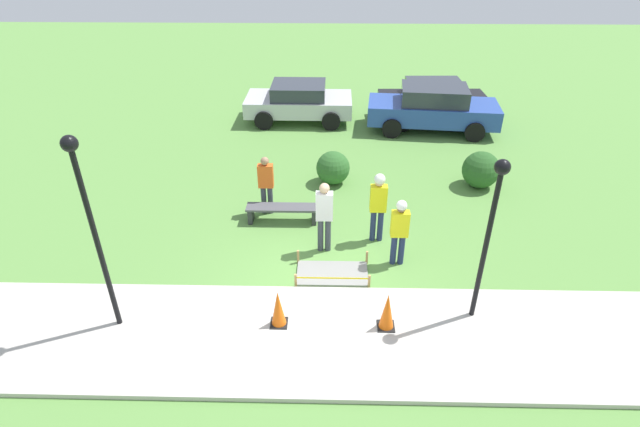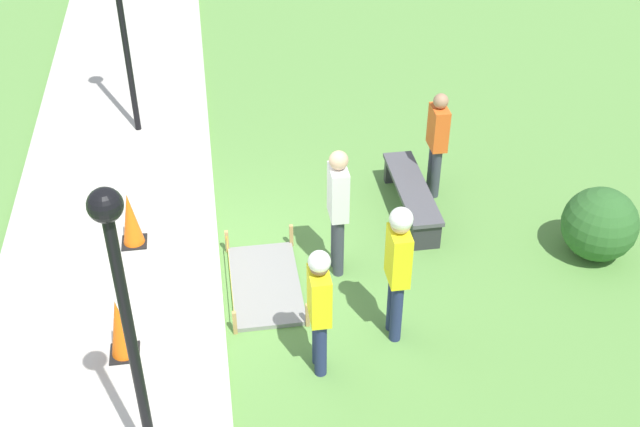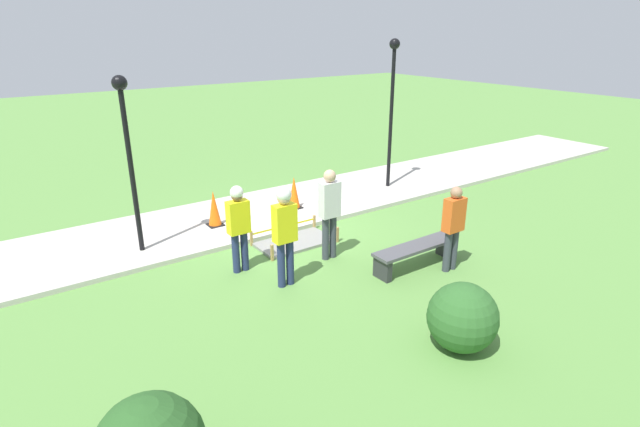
{
  "view_description": "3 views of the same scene",
  "coord_description": "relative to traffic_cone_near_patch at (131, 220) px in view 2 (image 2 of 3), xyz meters",
  "views": [
    {
      "loc": [
        0.21,
        -8.41,
        7.1
      ],
      "look_at": [
        -0.01,
        1.32,
        1.17
      ],
      "focal_mm": 28.0,
      "sensor_mm": 36.0,
      "label": 1
    },
    {
      "loc": [
        8.17,
        0.07,
        6.85
      ],
      "look_at": [
        0.28,
        1.28,
        1.08
      ],
      "focal_mm": 45.0,
      "sensor_mm": 36.0,
      "label": 2
    },
    {
      "loc": [
        5.43,
        8.87,
        4.35
      ],
      "look_at": [
        0.5,
        1.8,
        1.12
      ],
      "focal_mm": 28.0,
      "sensor_mm": 36.0,
      "label": 3
    }
  ],
  "objects": [
    {
      "name": "traffic_cone_near_patch",
      "position": [
        0.0,
        0.0,
        0.0
      ],
      "size": [
        0.34,
        0.34,
        0.8
      ],
      "color": "black",
      "rests_on": "sidewalk"
    },
    {
      "name": "traffic_cone_far_patch",
      "position": [
        2.11,
        -0.04,
        0.01
      ],
      "size": [
        0.34,
        0.34,
        0.82
      ],
      "color": "black",
      "rests_on": "sidewalk"
    },
    {
      "name": "shrub_rounded_near",
      "position": [
        1.06,
        6.17,
        0.01
      ],
      "size": [
        1.01,
        1.01,
        1.01
      ],
      "color": "#2D6028",
      "rests_on": "ground_plane"
    },
    {
      "name": "worker_supervisor",
      "position": [
        2.56,
        2.17,
        0.5
      ],
      "size": [
        0.4,
        0.24,
        1.69
      ],
      "color": "navy",
      "rests_on": "ground_plane"
    },
    {
      "name": "sidewalk",
      "position": [
        0.76,
        -0.32,
        -0.45
      ],
      "size": [
        28.0,
        2.91,
        0.1
      ],
      "color": "#BCB7AD",
      "rests_on": "ground_plane"
    },
    {
      "name": "bystander_in_gray_shirt",
      "position": [
        0.85,
        2.67,
        0.55
      ],
      "size": [
        0.4,
        0.24,
        1.83
      ],
      "color": "#383D47",
      "rests_on": "ground_plane"
    },
    {
      "name": "wet_concrete_patch",
      "position": [
        1.05,
        1.69,
        -0.46
      ],
      "size": [
        1.66,
        0.93,
        0.34
      ],
      "color": "gray",
      "rests_on": "ground_plane"
    },
    {
      "name": "park_bench",
      "position": [
        -0.27,
        3.95,
        -0.17
      ],
      "size": [
        1.88,
        0.44,
        0.46
      ],
      "color": "#2D2D33",
      "rests_on": "ground_plane"
    },
    {
      "name": "worker_assistant",
      "position": [
        2.14,
        3.14,
        0.62
      ],
      "size": [
        0.4,
        0.27,
        1.85
      ],
      "color": "navy",
      "rests_on": "ground_plane"
    },
    {
      "name": "bystander_in_orange_shirt",
      "position": [
        -0.72,
        4.4,
        0.44
      ],
      "size": [
        0.4,
        0.22,
        1.66
      ],
      "color": "#383D47",
      "rests_on": "ground_plane"
    },
    {
      "name": "lamppost_near",
      "position": [
        3.88,
        0.35,
        1.9
      ],
      "size": [
        0.28,
        0.28,
        3.44
      ],
      "color": "black",
      "rests_on": "sidewalk"
    },
    {
      "name": "ground_plane",
      "position": [
        0.76,
        1.13,
        -0.5
      ],
      "size": [
        60.0,
        60.0,
        0.0
      ],
      "primitive_type": "plane",
      "color": "#5B8E42"
    }
  ]
}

